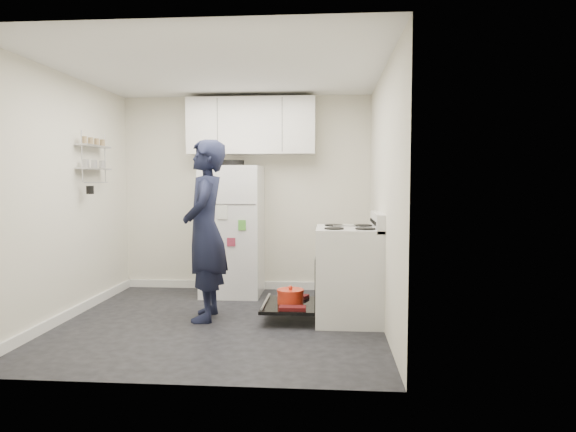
# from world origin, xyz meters

# --- Properties ---
(room) EXTENTS (3.21, 3.21, 2.51)m
(room) POSITION_xyz_m (-0.03, 0.03, 1.21)
(room) COLOR black
(room) RESTS_ON ground
(electric_range) EXTENTS (0.66, 0.76, 1.10)m
(electric_range) POSITION_xyz_m (1.26, 0.15, 0.47)
(electric_range) COLOR silver
(electric_range) RESTS_ON ground
(open_oven_door) EXTENTS (0.55, 0.72, 0.22)m
(open_oven_door) POSITION_xyz_m (0.68, 0.16, 0.18)
(open_oven_door) COLOR black
(open_oven_door) RESTS_ON ground
(refrigerator) EXTENTS (0.72, 0.74, 1.67)m
(refrigerator) POSITION_xyz_m (-0.12, 1.25, 0.81)
(refrigerator) COLOR silver
(refrigerator) RESTS_ON ground
(upper_cabinets) EXTENTS (1.60, 0.33, 0.70)m
(upper_cabinets) POSITION_xyz_m (0.10, 1.43, 2.10)
(upper_cabinets) COLOR silver
(upper_cabinets) RESTS_ON room
(wall_shelf_rack) EXTENTS (0.14, 0.60, 0.61)m
(wall_shelf_rack) POSITION_xyz_m (-1.52, 0.49, 1.68)
(wall_shelf_rack) COLOR #B2B2B7
(wall_shelf_rack) RESTS_ON room
(person) EXTENTS (0.51, 0.71, 1.83)m
(person) POSITION_xyz_m (-0.18, 0.10, 0.92)
(person) COLOR black
(person) RESTS_ON ground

